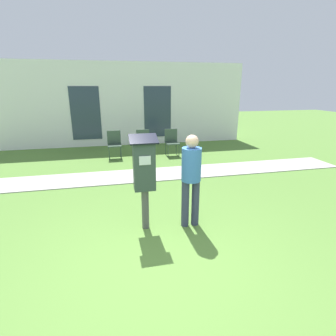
{
  "coord_description": "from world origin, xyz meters",
  "views": [
    {
      "loc": [
        -0.58,
        -3.03,
        2.31
      ],
      "look_at": [
        0.31,
        0.89,
        1.05
      ],
      "focal_mm": 28.0,
      "sensor_mm": 36.0,
      "label": 1
    }
  ],
  "objects_px": {
    "outdoor_chair_middle": "(143,141)",
    "outdoor_chair_right": "(172,140)",
    "parking_meter": "(144,171)",
    "outdoor_chair_left": "(114,142)",
    "person_standing": "(191,174)"
  },
  "relations": [
    {
      "from": "outdoor_chair_middle",
      "to": "outdoor_chair_right",
      "type": "bearing_deg",
      "value": 11.63
    },
    {
      "from": "parking_meter",
      "to": "outdoor_chair_right",
      "type": "height_order",
      "value": "parking_meter"
    },
    {
      "from": "outdoor_chair_left",
      "to": "outdoor_chair_middle",
      "type": "distance_m",
      "value": 0.97
    },
    {
      "from": "person_standing",
      "to": "outdoor_chair_right",
      "type": "distance_m",
      "value": 4.83
    },
    {
      "from": "parking_meter",
      "to": "person_standing",
      "type": "relative_size",
      "value": 1.01
    },
    {
      "from": "person_standing",
      "to": "outdoor_chair_middle",
      "type": "bearing_deg",
      "value": 78.31
    },
    {
      "from": "outdoor_chair_right",
      "to": "parking_meter",
      "type": "bearing_deg",
      "value": -102.8
    },
    {
      "from": "person_standing",
      "to": "outdoor_chair_middle",
      "type": "xyz_separation_m",
      "value": [
        -0.15,
        4.81,
        -0.4
      ]
    },
    {
      "from": "parking_meter",
      "to": "person_standing",
      "type": "xyz_separation_m",
      "value": [
        0.76,
        -0.08,
        -0.09
      ]
    },
    {
      "from": "outdoor_chair_left",
      "to": "parking_meter",
      "type": "bearing_deg",
      "value": -88.57
    },
    {
      "from": "parking_meter",
      "to": "outdoor_chair_left",
      "type": "height_order",
      "value": "parking_meter"
    },
    {
      "from": "parking_meter",
      "to": "outdoor_chair_left",
      "type": "distance_m",
      "value": 4.78
    },
    {
      "from": "parking_meter",
      "to": "outdoor_chair_right",
      "type": "relative_size",
      "value": 1.77
    },
    {
      "from": "person_standing",
      "to": "parking_meter",
      "type": "bearing_deg",
      "value": 160.73
    },
    {
      "from": "outdoor_chair_left",
      "to": "outdoor_chair_middle",
      "type": "bearing_deg",
      "value": -3.1
    }
  ]
}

